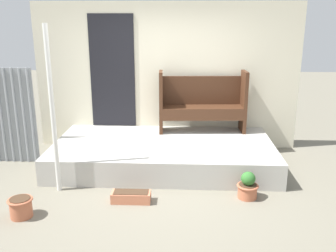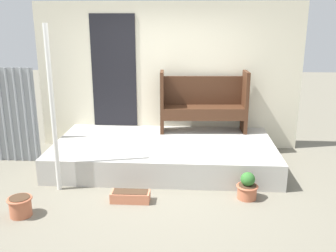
{
  "view_description": "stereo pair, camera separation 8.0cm",
  "coord_description": "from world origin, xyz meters",
  "px_view_note": "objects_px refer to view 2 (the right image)",
  "views": [
    {
      "loc": [
        0.38,
        -4.8,
        2.34
      ],
      "look_at": [
        0.14,
        0.32,
        0.84
      ],
      "focal_mm": 40.0,
      "sensor_mm": 36.0,
      "label": 1
    },
    {
      "loc": [
        0.46,
        -4.8,
        2.34
      ],
      "look_at": [
        0.14,
        0.32,
        0.84
      ],
      "focal_mm": 40.0,
      "sensor_mm": 36.0,
      "label": 2
    }
  ],
  "objects_px": {
    "flower_pot_middle": "(247,187)",
    "planter_box_rect": "(130,196)",
    "flower_pot_left": "(20,206)",
    "support_post": "(53,111)",
    "bench": "(203,101)"
  },
  "relations": [
    {
      "from": "flower_pot_left",
      "to": "bench",
      "type": "bearing_deg",
      "value": 47.04
    },
    {
      "from": "support_post",
      "to": "flower_pot_middle",
      "type": "distance_m",
      "value": 2.78
    },
    {
      "from": "support_post",
      "to": "flower_pot_middle",
      "type": "bearing_deg",
      "value": -2.57
    },
    {
      "from": "bench",
      "to": "flower_pot_middle",
      "type": "bearing_deg",
      "value": -76.32
    },
    {
      "from": "support_post",
      "to": "bench",
      "type": "bearing_deg",
      "value": 39.45
    },
    {
      "from": "flower_pot_middle",
      "to": "planter_box_rect",
      "type": "bearing_deg",
      "value": -173.27
    },
    {
      "from": "flower_pot_middle",
      "to": "planter_box_rect",
      "type": "relative_size",
      "value": 0.72
    },
    {
      "from": "support_post",
      "to": "planter_box_rect",
      "type": "height_order",
      "value": "support_post"
    },
    {
      "from": "flower_pot_left",
      "to": "flower_pot_middle",
      "type": "relative_size",
      "value": 0.81
    },
    {
      "from": "flower_pot_left",
      "to": "flower_pot_middle",
      "type": "distance_m",
      "value": 2.89
    },
    {
      "from": "flower_pot_left",
      "to": "planter_box_rect",
      "type": "height_order",
      "value": "flower_pot_left"
    },
    {
      "from": "flower_pot_middle",
      "to": "support_post",
      "type": "bearing_deg",
      "value": 177.43
    },
    {
      "from": "flower_pot_left",
      "to": "planter_box_rect",
      "type": "distance_m",
      "value": 1.35
    },
    {
      "from": "support_post",
      "to": "flower_pot_left",
      "type": "relative_size",
      "value": 7.52
    },
    {
      "from": "flower_pot_middle",
      "to": "planter_box_rect",
      "type": "xyz_separation_m",
      "value": [
        -1.54,
        -0.18,
        -0.09
      ]
    }
  ]
}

